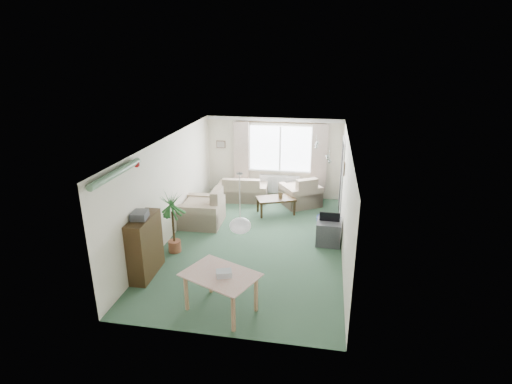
% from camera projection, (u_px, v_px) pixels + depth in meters
% --- Properties ---
extents(ground, '(6.50, 6.50, 0.00)m').
position_uv_depth(ground, '(254.00, 243.00, 9.27)').
color(ground, '#31523B').
extents(window, '(1.80, 0.03, 1.30)m').
position_uv_depth(window, '(280.00, 148.00, 11.73)').
color(window, white).
extents(curtain_rod, '(2.60, 0.03, 0.03)m').
position_uv_depth(curtain_rod, '(280.00, 123.00, 11.39)').
color(curtain_rod, black).
extents(curtain_left, '(0.45, 0.08, 2.00)m').
position_uv_depth(curtain_left, '(241.00, 155.00, 11.90)').
color(curtain_left, beige).
extents(curtain_right, '(0.45, 0.08, 2.00)m').
position_uv_depth(curtain_right, '(319.00, 159.00, 11.52)').
color(curtain_right, beige).
extents(radiator, '(1.20, 0.10, 0.55)m').
position_uv_depth(radiator, '(279.00, 184.00, 12.06)').
color(radiator, white).
extents(doorway, '(0.03, 0.95, 2.00)m').
position_uv_depth(doorway, '(342.00, 178.00, 10.64)').
color(doorway, black).
extents(pendant_lamp, '(0.36, 0.36, 0.36)m').
position_uv_depth(pendant_lamp, '(240.00, 226.00, 6.61)').
color(pendant_lamp, white).
extents(tinsel_garland, '(1.60, 1.60, 0.12)m').
position_uv_depth(tinsel_garland, '(116.00, 173.00, 6.69)').
color(tinsel_garland, '#196626').
extents(bauble_cluster_a, '(0.20, 0.20, 0.20)m').
position_uv_depth(bauble_cluster_a, '(316.00, 143.00, 9.14)').
color(bauble_cluster_a, silver).
extents(bauble_cluster_b, '(0.20, 0.20, 0.20)m').
position_uv_depth(bauble_cluster_b, '(329.00, 156.00, 7.98)').
color(bauble_cluster_b, silver).
extents(wall_picture_back, '(0.28, 0.03, 0.22)m').
position_uv_depth(wall_picture_back, '(221.00, 144.00, 12.01)').
color(wall_picture_back, brown).
extents(wall_picture_right, '(0.03, 0.24, 0.30)m').
position_uv_depth(wall_picture_right, '(344.00, 169.00, 9.53)').
color(wall_picture_right, brown).
extents(sofa, '(1.51, 0.88, 0.73)m').
position_uv_depth(sofa, '(243.00, 188.00, 11.84)').
color(sofa, beige).
rests_on(sofa, ground).
extents(armchair_corner, '(1.32, 1.30, 0.87)m').
position_uv_depth(armchair_corner, '(300.00, 190.00, 11.43)').
color(armchair_corner, beige).
rests_on(armchair_corner, ground).
extents(armchair_left, '(1.04, 1.09, 0.95)m').
position_uv_depth(armchair_left, '(202.00, 207.00, 10.14)').
color(armchair_left, tan).
rests_on(armchair_left, ground).
extents(coffee_table, '(1.15, 0.90, 0.45)m').
position_uv_depth(coffee_table, '(276.00, 206.00, 10.87)').
color(coffee_table, black).
rests_on(coffee_table, ground).
extents(photo_frame, '(0.12, 0.06, 0.16)m').
position_uv_depth(photo_frame, '(281.00, 195.00, 10.78)').
color(photo_frame, brown).
rests_on(photo_frame, coffee_table).
extents(bookshelf, '(0.36, 1.01, 1.23)m').
position_uv_depth(bookshelf, '(145.00, 246.00, 7.78)').
color(bookshelf, black).
rests_on(bookshelf, ground).
extents(hifi_box, '(0.33, 0.39, 0.14)m').
position_uv_depth(hifi_box, '(140.00, 215.00, 7.50)').
color(hifi_box, '#3E3F44').
rests_on(hifi_box, bookshelf).
extents(houseplant, '(0.77, 0.77, 1.39)m').
position_uv_depth(houseplant, '(173.00, 223.00, 8.65)').
color(houseplant, '#1E5A2D').
rests_on(houseplant, ground).
extents(dining_table, '(1.31, 1.12, 0.69)m').
position_uv_depth(dining_table, '(221.00, 293.00, 6.75)').
color(dining_table, '#998853').
rests_on(dining_table, ground).
extents(gift_box, '(0.30, 0.25, 0.12)m').
position_uv_depth(gift_box, '(224.00, 274.00, 6.56)').
color(gift_box, '#B0B1BB').
rests_on(gift_box, dining_table).
extents(tv_cube, '(0.57, 0.63, 0.55)m').
position_uv_depth(tv_cube, '(329.00, 232.00, 9.18)').
color(tv_cube, '#3D3D43').
rests_on(tv_cube, ground).
extents(pet_bed, '(0.65, 0.65, 0.10)m').
position_uv_depth(pet_bed, '(327.00, 219.00, 10.46)').
color(pet_bed, navy).
rests_on(pet_bed, ground).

